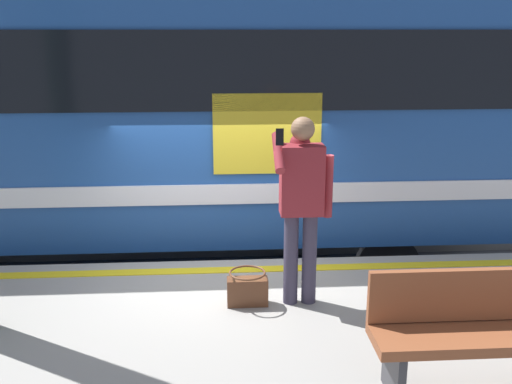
{
  "coord_description": "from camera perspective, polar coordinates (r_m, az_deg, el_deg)",
  "views": [
    {
      "loc": [
        0.03,
        6.42,
        3.57
      ],
      "look_at": [
        -0.37,
        0.3,
        1.87
      ],
      "focal_mm": 41.5,
      "sensor_mm": 36.0,
      "label": 1
    }
  ],
  "objects": [
    {
      "name": "ground_plane",
      "position": [
        7.34,
        -3.14,
        -13.58
      ],
      "size": [
        23.52,
        23.52,
        0.0
      ],
      "primitive_type": "plane",
      "color": "#3D3D3F"
    },
    {
      "name": "safety_line",
      "position": [
        6.65,
        -3.23,
        -7.52
      ],
      "size": [
        13.96,
        0.16,
        0.01
      ],
      "primitive_type": "cube",
      "color": "yellow",
      "rests_on": "platform"
    },
    {
      "name": "track_rail_near",
      "position": [
        8.31,
        -3.25,
        -9.33
      ],
      "size": [
        18.52,
        0.08,
        0.16
      ],
      "primitive_type": "cube",
      "color": "slate",
      "rests_on": "ground"
    },
    {
      "name": "track_rail_far",
      "position": [
        9.63,
        -3.35,
        -5.74
      ],
      "size": [
        18.52,
        0.08,
        0.16
      ],
      "primitive_type": "cube",
      "color": "slate",
      "rests_on": "ground"
    },
    {
      "name": "train_carriage",
      "position": [
        8.4,
        -12.81,
        8.85
      ],
      "size": [
        10.73,
        3.01,
        4.22
      ],
      "color": "#1E478C",
      "rests_on": "ground"
    },
    {
      "name": "passenger",
      "position": [
        5.56,
        4.42,
        -0.37
      ],
      "size": [
        0.57,
        0.55,
        1.83
      ],
      "color": "#383347",
      "rests_on": "platform"
    },
    {
      "name": "handbag",
      "position": [
        5.8,
        -0.83,
        -9.35
      ],
      "size": [
        0.39,
        0.36,
        0.34
      ],
      "color": "#59331E",
      "rests_on": "platform"
    },
    {
      "name": "bench",
      "position": [
        4.73,
        21.04,
        -12.09
      ],
      "size": [
        1.66,
        0.44,
        0.9
      ],
      "color": "brown",
      "rests_on": "platform"
    }
  ]
}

